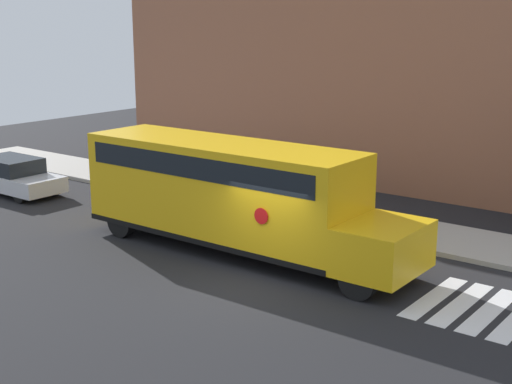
{
  "coord_description": "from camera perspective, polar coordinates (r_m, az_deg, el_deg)",
  "views": [
    {
      "loc": [
        10.66,
        -13.93,
        6.8
      ],
      "look_at": [
        -1.72,
        2.31,
        1.78
      ],
      "focal_mm": 50.0,
      "sensor_mm": 36.0,
      "label": 1
    }
  ],
  "objects": [
    {
      "name": "parked_car",
      "position": [
        29.75,
        -18.83,
        1.23
      ],
      "size": [
        4.33,
        1.82,
        1.41
      ],
      "color": "silver",
      "rests_on": "ground"
    },
    {
      "name": "sidewalk_strip",
      "position": [
        24.0,
        9.4,
        -2.65
      ],
      "size": [
        44.0,
        3.0,
        0.15
      ],
      "color": "#B2ADA3",
      "rests_on": "ground"
    },
    {
      "name": "ground_plane",
      "position": [
        18.81,
        -0.08,
        -7.38
      ],
      "size": [
        60.0,
        60.0,
        0.0
      ],
      "primitive_type": "plane",
      "color": "black"
    },
    {
      "name": "school_bus",
      "position": [
        20.96,
        -2.01,
        0.14
      ],
      "size": [
        10.76,
        2.57,
        3.24
      ],
      "color": "yellow",
      "rests_on": "ground"
    },
    {
      "name": "building_backdrop",
      "position": [
        28.98,
        16.04,
        11.08
      ],
      "size": [
        32.0,
        4.0,
        11.37
      ],
      "color": "#935B42",
      "rests_on": "ground"
    }
  ]
}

